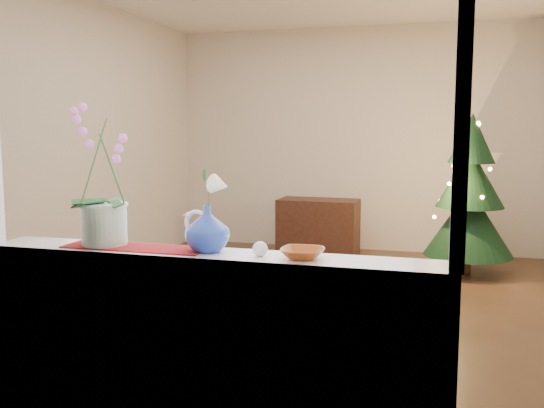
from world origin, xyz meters
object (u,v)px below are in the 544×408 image
(swan, at_px, (206,232))
(paperweight, at_px, (260,249))
(orchid_pot, at_px, (102,175))
(side_table, at_px, (318,228))
(xmas_tree, at_px, (470,194))
(amber_dish, at_px, (303,254))
(blue_vase, at_px, (207,225))

(swan, relative_size, paperweight, 3.17)
(paperweight, bearing_deg, swan, 173.59)
(orchid_pot, relative_size, side_table, 0.76)
(side_table, bearing_deg, xmas_tree, -10.10)
(amber_dish, bearing_deg, orchid_pot, 178.50)
(orchid_pot, bearing_deg, side_table, 87.42)
(swan, xyz_separation_m, blue_vase, (0.01, 0.01, 0.03))
(xmas_tree, bearing_deg, orchid_pot, -115.16)
(side_table, bearing_deg, paperweight, -80.32)
(orchid_pot, distance_m, blue_vase, 0.58)
(amber_dish, height_order, xmas_tree, xmas_tree)
(swan, relative_size, side_table, 0.24)
(blue_vase, distance_m, xmas_tree, 4.10)
(swan, bearing_deg, amber_dish, -24.40)
(swan, xyz_separation_m, side_table, (-0.34, 4.23, -0.67))
(orchid_pot, xyz_separation_m, blue_vase, (0.53, 0.00, -0.22))
(blue_vase, relative_size, xmas_tree, 0.15)
(swan, bearing_deg, blue_vase, 24.28)
(swan, bearing_deg, paperweight, -27.89)
(xmas_tree, distance_m, side_table, 1.74)
(blue_vase, relative_size, side_table, 0.27)
(xmas_tree, relative_size, side_table, 1.81)
(orchid_pot, relative_size, xmas_tree, 0.42)
(paperweight, xyz_separation_m, xmas_tree, (1.03, 3.92, -0.13))
(xmas_tree, bearing_deg, amber_dish, -102.08)
(paperweight, distance_m, side_table, 4.35)
(blue_vase, bearing_deg, side_table, 94.63)
(orchid_pot, xyz_separation_m, swan, (0.53, -0.00, -0.25))
(blue_vase, distance_m, side_table, 4.30)
(paperweight, distance_m, xmas_tree, 4.06)
(orchid_pot, xyz_separation_m, side_table, (0.19, 4.23, -0.92))
(blue_vase, xyz_separation_m, amber_dish, (0.46, -0.03, -0.10))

